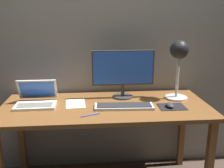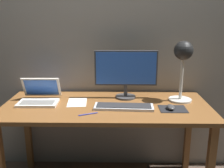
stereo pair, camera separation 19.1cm
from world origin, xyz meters
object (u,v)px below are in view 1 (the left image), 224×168
monitor (123,70)px  laptop (36,98)px  keyboard_main (124,106)px  pen (90,115)px  mouse (170,105)px  desk_lamp (179,57)px

monitor → laptop: size_ratio=1.67×
monitor → keyboard_main: (-0.02, -0.25, -0.22)m
monitor → keyboard_main: bearing=-94.9°
monitor → laptop: monitor is taller
monitor → pen: 0.52m
monitor → mouse: bearing=-40.8°
desk_lamp → mouse: (-0.12, -0.21, -0.33)m
monitor → keyboard_main: monitor is taller
desk_lamp → pen: bearing=-156.1°
keyboard_main → pen: size_ratio=3.19×
monitor → pen: size_ratio=3.66×
monitor → mouse: 0.47m
monitor → desk_lamp: bearing=-8.7°
monitor → mouse: (0.32, -0.28, -0.21)m
laptop → pen: size_ratio=2.19×
desk_lamp → mouse: 0.41m
keyboard_main → desk_lamp: bearing=21.8°
monitor → desk_lamp: 0.46m
laptop → mouse: (1.01, -0.16, -0.03)m
desk_lamp → mouse: desk_lamp is taller
laptop → desk_lamp: (1.13, 0.05, 0.29)m
keyboard_main → laptop: (-0.67, 0.14, 0.04)m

